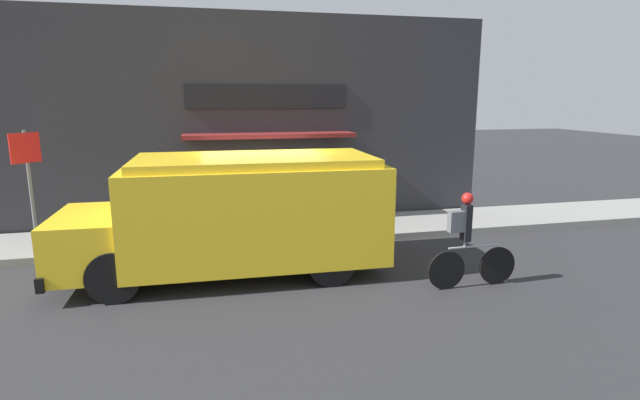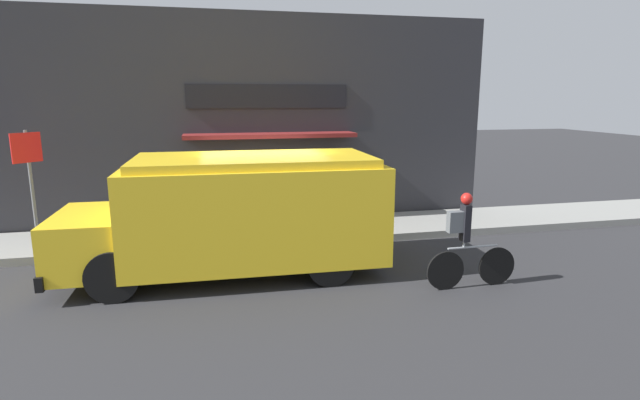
# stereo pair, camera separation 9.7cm
# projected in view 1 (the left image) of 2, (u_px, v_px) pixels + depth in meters

# --- Properties ---
(ground_plane) EXTENTS (70.00, 70.00, 0.00)m
(ground_plane) POSITION_uv_depth(u_px,v_px,m) (264.00, 250.00, 10.87)
(ground_plane) COLOR #2B2B2D
(sidewalk) EXTENTS (28.00, 2.10, 0.17)m
(sidewalk) POSITION_uv_depth(u_px,v_px,m) (259.00, 234.00, 11.85)
(sidewalk) COLOR gray
(sidewalk) RESTS_ON ground_plane
(storefront) EXTENTS (12.43, 0.93, 5.31)m
(storefront) POSITION_uv_depth(u_px,v_px,m) (251.00, 122.00, 12.47)
(storefront) COLOR #2D2D33
(storefront) RESTS_ON ground_plane
(school_bus) EXTENTS (5.90, 2.82, 2.22)m
(school_bus) POSITION_uv_depth(u_px,v_px,m) (238.00, 213.00, 9.26)
(school_bus) COLOR yellow
(school_bus) RESTS_ON ground_plane
(cyclist) EXTENTS (1.68, 0.20, 1.69)m
(cyclist) POSITION_uv_depth(u_px,v_px,m) (468.00, 243.00, 8.60)
(cyclist) COLOR black
(cyclist) RESTS_ON ground_plane
(stop_sign_post) EXTENTS (0.45, 0.45, 2.45)m
(stop_sign_post) POSITION_uv_depth(u_px,v_px,m) (28.00, 171.00, 10.06)
(stop_sign_post) COLOR slate
(stop_sign_post) RESTS_ON sidewalk
(trash_bin) EXTENTS (0.61, 0.61, 0.90)m
(trash_bin) POSITION_uv_depth(u_px,v_px,m) (313.00, 206.00, 12.39)
(trash_bin) COLOR #38383D
(trash_bin) RESTS_ON sidewalk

